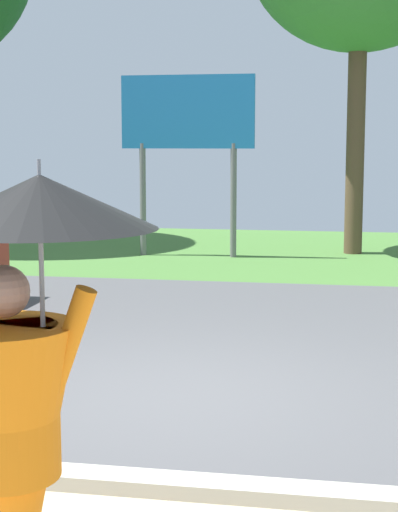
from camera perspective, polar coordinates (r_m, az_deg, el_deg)
name	(u,v)px	position (r m, az deg, el deg)	size (l,w,h in m)	color
ground_plane	(224,327)	(10.13, 1.77, -4.97)	(40.00, 22.00, 0.20)	#4C4C4F
monk_pedestrian	(15,412)	(3.56, -12.64, -10.50)	(1.05, 0.96, 2.13)	orange
roadside_billboard	(188,125)	(16.00, -0.80, 9.08)	(2.60, 0.12, 3.50)	slate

